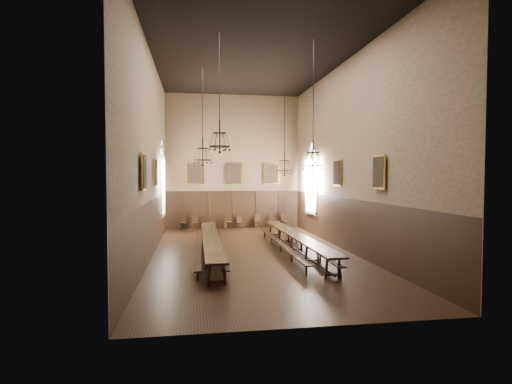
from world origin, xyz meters
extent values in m
cube|color=black|center=(0.00, 0.00, -0.01)|extent=(9.00, 18.00, 0.02)
cube|color=black|center=(0.00, 0.00, 9.01)|extent=(9.00, 18.00, 0.02)
cube|color=#897054|center=(0.00, 9.01, 4.50)|extent=(9.00, 0.02, 9.00)
cube|color=#897054|center=(0.00, -9.01, 4.50)|extent=(9.00, 0.02, 9.00)
cube|color=#897054|center=(-4.51, 0.00, 4.50)|extent=(0.02, 18.00, 9.00)
cube|color=#897054|center=(4.51, 0.00, 4.50)|extent=(0.02, 18.00, 9.00)
cube|color=black|center=(-1.91, -0.23, 0.80)|extent=(0.82, 10.79, 0.08)
cube|color=black|center=(2.04, 0.00, 0.80)|extent=(0.87, 10.71, 0.07)
cube|color=black|center=(-2.47, -0.25, 0.38)|extent=(0.41, 9.03, 0.05)
cube|color=black|center=(-1.51, 0.10, 0.44)|extent=(0.56, 10.29, 0.05)
cube|color=black|center=(1.35, 0.22, 0.42)|extent=(0.39, 9.78, 0.05)
cube|color=black|center=(2.57, 0.04, 0.44)|extent=(0.83, 10.41, 0.05)
cube|color=black|center=(-3.38, 8.59, 0.46)|extent=(0.54, 0.54, 0.05)
cube|color=black|center=(-3.38, 8.77, 0.72)|extent=(0.42, 0.17, 0.51)
cube|color=black|center=(-2.55, 8.56, 0.44)|extent=(0.50, 0.50, 0.05)
cube|color=black|center=(-2.55, 8.74, 0.69)|extent=(0.41, 0.13, 0.49)
cube|color=black|center=(-1.45, 8.50, 0.43)|extent=(0.40, 0.40, 0.05)
cube|color=black|center=(-1.45, 8.68, 0.67)|extent=(0.40, 0.04, 0.48)
cube|color=black|center=(-0.39, 8.45, 0.48)|extent=(0.54, 0.54, 0.05)
cube|color=black|center=(-0.39, 8.65, 0.75)|extent=(0.45, 0.14, 0.54)
cube|color=black|center=(0.39, 8.48, 0.41)|extent=(0.48, 0.48, 0.05)
cube|color=black|center=(0.39, 8.65, 0.64)|extent=(0.38, 0.15, 0.46)
cube|color=black|center=(1.61, 8.48, 0.45)|extent=(0.47, 0.47, 0.05)
cube|color=black|center=(1.61, 8.66, 0.70)|extent=(0.42, 0.09, 0.50)
cube|color=black|center=(2.58, 8.55, 0.47)|extent=(0.52, 0.52, 0.05)
cube|color=black|center=(2.58, 8.74, 0.74)|extent=(0.44, 0.12, 0.53)
cube|color=black|center=(3.45, 8.49, 0.47)|extent=(0.51, 0.51, 0.05)
cube|color=black|center=(3.45, 8.68, 0.72)|extent=(0.43, 0.12, 0.52)
cylinder|color=black|center=(-2.19, 2.50, 7.24)|extent=(0.03, 0.03, 3.53)
torus|color=black|center=(-2.19, 2.50, 4.35)|extent=(0.91, 0.91, 0.05)
torus|color=black|center=(-2.19, 2.50, 4.94)|extent=(0.58, 0.58, 0.04)
cylinder|color=black|center=(-2.19, 2.50, 4.83)|extent=(0.06, 0.06, 1.28)
cylinder|color=black|center=(1.96, 2.09, 6.91)|extent=(0.03, 0.03, 4.19)
torus|color=black|center=(1.96, 2.09, 3.81)|extent=(0.81, 0.81, 0.05)
torus|color=black|center=(1.96, 2.09, 4.34)|extent=(0.52, 0.52, 0.04)
cylinder|color=black|center=(1.96, 2.09, 4.24)|extent=(0.06, 0.06, 1.15)
cylinder|color=black|center=(-1.66, -2.58, 7.33)|extent=(0.03, 0.03, 3.33)
torus|color=black|center=(-1.66, -2.58, 4.68)|extent=(0.80, 0.80, 0.05)
torus|color=black|center=(-1.66, -2.58, 5.20)|extent=(0.51, 0.51, 0.04)
cylinder|color=black|center=(-1.66, -2.58, 5.10)|extent=(0.06, 0.06, 1.13)
cylinder|color=black|center=(2.11, -2.36, 6.99)|extent=(0.03, 0.03, 4.02)
torus|color=black|center=(2.11, -2.36, 3.96)|extent=(0.83, 0.83, 0.05)
torus|color=black|center=(2.11, -2.36, 4.50)|extent=(0.53, 0.53, 0.04)
cylinder|color=black|center=(2.11, -2.36, 4.40)|extent=(0.06, 0.06, 1.17)
cube|color=#A77D28|center=(-2.60, 8.88, 3.70)|extent=(1.10, 0.12, 1.40)
cube|color=black|center=(-2.60, 8.88, 3.70)|extent=(0.98, 0.02, 1.28)
cube|color=#A77D28|center=(0.00, 8.88, 3.70)|extent=(1.10, 0.12, 1.40)
cube|color=black|center=(0.00, 8.88, 3.70)|extent=(0.98, 0.02, 1.28)
cube|color=#A77D28|center=(2.60, 8.88, 3.70)|extent=(1.10, 0.12, 1.40)
cube|color=black|center=(2.60, 8.88, 3.70)|extent=(0.98, 0.02, 1.28)
cube|color=#A77D28|center=(-4.38, 1.00, 3.70)|extent=(0.12, 1.00, 1.30)
cube|color=black|center=(-4.38, 1.00, 3.70)|extent=(0.02, 0.88, 1.18)
cube|color=#A77D28|center=(-4.38, -3.50, 3.70)|extent=(0.12, 1.00, 1.30)
cube|color=black|center=(-4.38, -3.50, 3.70)|extent=(0.02, 0.88, 1.18)
cube|color=#A77D28|center=(4.38, 1.00, 3.70)|extent=(0.12, 1.00, 1.30)
cube|color=black|center=(4.38, 1.00, 3.70)|extent=(0.02, 0.88, 1.18)
cube|color=#A77D28|center=(4.38, -3.50, 3.70)|extent=(0.12, 1.00, 1.30)
cube|color=black|center=(4.38, -3.50, 3.70)|extent=(0.02, 0.88, 1.18)
camera|label=1|loc=(-2.65, -17.92, 3.57)|focal=28.00mm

